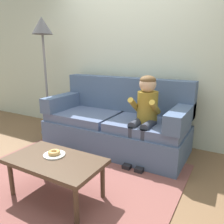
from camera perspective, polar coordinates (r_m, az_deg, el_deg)
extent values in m
plane|color=brown|center=(2.79, -7.86, -14.70)|extent=(10.00, 10.00, 0.00)
cube|color=beige|center=(3.63, 5.24, 15.32)|extent=(8.00, 0.10, 2.80)
cube|color=brown|center=(2.62, -11.30, -16.81)|extent=(2.30, 2.08, 0.01)
cube|color=slate|center=(3.30, 0.78, -6.03)|extent=(2.04, 0.90, 0.38)
cube|color=slate|center=(3.45, -7.06, -0.86)|extent=(0.98, 0.74, 0.12)
cube|color=slate|center=(2.98, 8.98, -3.50)|extent=(0.98, 0.74, 0.12)
cube|color=slate|center=(3.45, 3.62, 4.59)|extent=(2.04, 0.20, 0.51)
cube|color=slate|center=(3.70, -11.81, 2.72)|extent=(0.20, 0.90, 0.22)
cube|color=slate|center=(2.87, 17.15, -1.16)|extent=(0.20, 0.90, 0.22)
cube|color=#4C3828|center=(2.22, -14.27, -12.00)|extent=(0.92, 0.52, 0.04)
cylinder|color=#4C3828|center=(2.48, -24.27, -15.26)|extent=(0.04, 0.04, 0.36)
cylinder|color=#4C3828|center=(1.97, -9.11, -22.45)|extent=(0.04, 0.04, 0.36)
cylinder|color=#4C3828|center=(2.70, -17.28, -12.00)|extent=(0.04, 0.04, 0.36)
cylinder|color=#4C3828|center=(2.24, -2.40, -17.18)|extent=(0.04, 0.04, 0.36)
cylinder|color=olive|center=(2.88, 9.00, 1.25)|extent=(0.26, 0.26, 0.40)
sphere|color=#DBAD89|center=(2.81, 9.10, 7.06)|extent=(0.21, 0.21, 0.21)
ellipsoid|color=brown|center=(2.80, 9.14, 8.01)|extent=(0.20, 0.20, 0.12)
cylinder|color=#333847|center=(2.83, 6.24, -2.93)|extent=(0.11, 0.30, 0.11)
cylinder|color=#333847|center=(2.78, 4.86, -8.29)|extent=(0.09, 0.09, 0.44)
cube|color=black|center=(2.84, 4.31, -13.27)|extent=(0.10, 0.20, 0.06)
cylinder|color=olive|center=(2.83, 5.69, 1.83)|extent=(0.07, 0.29, 0.23)
cylinder|color=#333847|center=(2.77, 9.28, -3.41)|extent=(0.11, 0.30, 0.11)
cylinder|color=#333847|center=(2.72, 7.96, -8.90)|extent=(0.09, 0.09, 0.44)
cube|color=black|center=(2.79, 7.38, -13.97)|extent=(0.10, 0.20, 0.06)
cylinder|color=olive|center=(2.73, 10.91, 1.17)|extent=(0.07, 0.29, 0.23)
cylinder|color=white|center=(2.28, -14.47, -10.51)|extent=(0.21, 0.21, 0.01)
torus|color=tan|center=(2.27, -14.51, -9.94)|extent=(0.14, 0.14, 0.04)
cube|color=red|center=(3.07, -15.21, -11.68)|extent=(0.16, 0.09, 0.05)
cylinder|color=red|center=(3.12, -16.34, -11.27)|extent=(0.06, 0.06, 0.05)
cylinder|color=red|center=(3.01, -14.03, -12.10)|extent=(0.06, 0.06, 0.05)
cylinder|color=slate|center=(4.13, -15.54, -4.79)|extent=(0.30, 0.30, 0.03)
cylinder|color=slate|center=(3.94, -16.40, 6.95)|extent=(0.04, 0.04, 1.67)
cone|color=#4C4C51|center=(3.92, -17.44, 20.29)|extent=(0.33, 0.33, 0.26)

